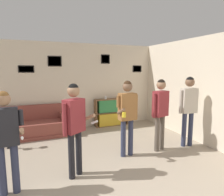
{
  "coord_description": "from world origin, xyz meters",
  "views": [
    {
      "loc": [
        -1.07,
        -1.96,
        1.9
      ],
      "look_at": [
        0.61,
        2.17,
        1.25
      ],
      "focal_mm": 32.0,
      "sensor_mm": 36.0,
      "label": 1
    }
  ],
  "objects_px": {
    "person_watcher_holding_cup": "(127,111)",
    "person_spectator_far_right": "(189,104)",
    "person_player_foreground_left": "(6,133)",
    "drinking_cup": "(106,98)",
    "person_player_foreground_center": "(74,121)",
    "bookshelf": "(111,112)",
    "person_spectator_near_bookshelf": "(160,107)",
    "couch": "(27,127)",
    "bottle_on_floor": "(8,144)"
  },
  "relations": [
    {
      "from": "bottle_on_floor",
      "to": "drinking_cup",
      "type": "xyz_separation_m",
      "value": [
        2.84,
        0.93,
        0.85
      ]
    },
    {
      "from": "person_watcher_holding_cup",
      "to": "bottle_on_floor",
      "type": "relative_size",
      "value": 5.85
    },
    {
      "from": "person_watcher_holding_cup",
      "to": "person_spectator_far_right",
      "type": "height_order",
      "value": "person_spectator_far_right"
    },
    {
      "from": "couch",
      "to": "bottle_on_floor",
      "type": "xyz_separation_m",
      "value": [
        -0.41,
        -0.73,
        -0.17
      ]
    },
    {
      "from": "person_watcher_holding_cup",
      "to": "bookshelf",
      "type": "bearing_deg",
      "value": 76.36
    },
    {
      "from": "bookshelf",
      "to": "person_watcher_holding_cup",
      "type": "height_order",
      "value": "person_watcher_holding_cup"
    },
    {
      "from": "bottle_on_floor",
      "to": "person_watcher_holding_cup",
      "type": "bearing_deg",
      "value": -30.1
    },
    {
      "from": "person_spectator_near_bookshelf",
      "to": "drinking_cup",
      "type": "relative_size",
      "value": 16.69
    },
    {
      "from": "person_spectator_near_bookshelf",
      "to": "person_player_foreground_center",
      "type": "bearing_deg",
      "value": -168.66
    },
    {
      "from": "bookshelf",
      "to": "person_spectator_near_bookshelf",
      "type": "relative_size",
      "value": 0.67
    },
    {
      "from": "person_spectator_far_right",
      "to": "drinking_cup",
      "type": "bearing_deg",
      "value": 117.65
    },
    {
      "from": "bookshelf",
      "to": "person_spectator_far_right",
      "type": "xyz_separation_m",
      "value": [
        1.06,
        -2.4,
        0.6
      ]
    },
    {
      "from": "drinking_cup",
      "to": "couch",
      "type": "bearing_deg",
      "value": -175.29
    },
    {
      "from": "person_player_foreground_center",
      "to": "person_spectator_near_bookshelf",
      "type": "relative_size",
      "value": 0.99
    },
    {
      "from": "person_spectator_near_bookshelf",
      "to": "bottle_on_floor",
      "type": "xyz_separation_m",
      "value": [
        -3.31,
        1.43,
        -0.91
      ]
    },
    {
      "from": "bookshelf",
      "to": "person_spectator_far_right",
      "type": "bearing_deg",
      "value": -66.17
    },
    {
      "from": "couch",
      "to": "person_spectator_far_right",
      "type": "relative_size",
      "value": 1.21
    },
    {
      "from": "person_player_foreground_center",
      "to": "person_spectator_near_bookshelf",
      "type": "height_order",
      "value": "person_spectator_near_bookshelf"
    },
    {
      "from": "couch",
      "to": "person_spectator_near_bookshelf",
      "type": "distance_m",
      "value": 3.69
    },
    {
      "from": "person_spectator_near_bookshelf",
      "to": "bottle_on_floor",
      "type": "bearing_deg",
      "value": 156.63
    },
    {
      "from": "person_player_foreground_left",
      "to": "couch",
      "type": "bearing_deg",
      "value": 85.52
    },
    {
      "from": "bookshelf",
      "to": "person_spectator_far_right",
      "type": "distance_m",
      "value": 2.69
    },
    {
      "from": "drinking_cup",
      "to": "bookshelf",
      "type": "bearing_deg",
      "value": -0.19
    },
    {
      "from": "couch",
      "to": "person_player_foreground_left",
      "type": "height_order",
      "value": "person_player_foreground_left"
    },
    {
      "from": "person_player_foreground_left",
      "to": "person_watcher_holding_cup",
      "type": "bearing_deg",
      "value": 13.57
    },
    {
      "from": "drinking_cup",
      "to": "bottle_on_floor",
      "type": "bearing_deg",
      "value": -161.91
    },
    {
      "from": "drinking_cup",
      "to": "person_player_foreground_center",
      "type": "bearing_deg",
      "value": -119.93
    },
    {
      "from": "bookshelf",
      "to": "person_player_foreground_left",
      "type": "distance_m",
      "value": 4.09
    },
    {
      "from": "bookshelf",
      "to": "person_player_foreground_left",
      "type": "relative_size",
      "value": 0.71
    },
    {
      "from": "person_spectator_near_bookshelf",
      "to": "person_spectator_far_right",
      "type": "height_order",
      "value": "person_spectator_far_right"
    },
    {
      "from": "person_watcher_holding_cup",
      "to": "person_spectator_far_right",
      "type": "bearing_deg",
      "value": -1.6
    },
    {
      "from": "person_spectator_near_bookshelf",
      "to": "person_player_foreground_left",
      "type": "bearing_deg",
      "value": -170.08
    },
    {
      "from": "bookshelf",
      "to": "person_player_foreground_center",
      "type": "xyz_separation_m",
      "value": [
        -1.79,
        -2.77,
        0.56
      ]
    },
    {
      "from": "person_watcher_holding_cup",
      "to": "drinking_cup",
      "type": "height_order",
      "value": "person_watcher_holding_cup"
    },
    {
      "from": "person_player_foreground_left",
      "to": "bookshelf",
      "type": "bearing_deg",
      "value": 45.66
    },
    {
      "from": "person_watcher_holding_cup",
      "to": "drinking_cup",
      "type": "relative_size",
      "value": 16.56
    },
    {
      "from": "bottle_on_floor",
      "to": "drinking_cup",
      "type": "height_order",
      "value": "drinking_cup"
    },
    {
      "from": "couch",
      "to": "person_spectator_near_bookshelf",
      "type": "xyz_separation_m",
      "value": [
        2.9,
        -2.16,
        0.74
      ]
    },
    {
      "from": "person_spectator_near_bookshelf",
      "to": "person_watcher_holding_cup",
      "type": "bearing_deg",
      "value": 179.84
    },
    {
      "from": "couch",
      "to": "person_spectator_near_bookshelf",
      "type": "bearing_deg",
      "value": -36.68
    },
    {
      "from": "person_player_foreground_left",
      "to": "person_player_foreground_center",
      "type": "distance_m",
      "value": 1.05
    },
    {
      "from": "person_player_foreground_left",
      "to": "person_watcher_holding_cup",
      "type": "relative_size",
      "value": 0.96
    },
    {
      "from": "bookshelf",
      "to": "person_watcher_holding_cup",
      "type": "xyz_separation_m",
      "value": [
        -0.57,
        -2.35,
        0.56
      ]
    },
    {
      "from": "bookshelf",
      "to": "person_spectator_near_bookshelf",
      "type": "height_order",
      "value": "person_spectator_near_bookshelf"
    },
    {
      "from": "bottle_on_floor",
      "to": "drinking_cup",
      "type": "bearing_deg",
      "value": 18.09
    },
    {
      "from": "person_player_foreground_left",
      "to": "person_player_foreground_center",
      "type": "xyz_separation_m",
      "value": [
        1.04,
        0.13,
        0.05
      ]
    },
    {
      "from": "person_player_foreground_left",
      "to": "person_spectator_near_bookshelf",
      "type": "height_order",
      "value": "person_spectator_near_bookshelf"
    },
    {
      "from": "person_player_foreground_center",
      "to": "person_spectator_near_bookshelf",
      "type": "xyz_separation_m",
      "value": [
        2.07,
        0.41,
        0.01
      ]
    },
    {
      "from": "person_spectator_near_bookshelf",
      "to": "bottle_on_floor",
      "type": "height_order",
      "value": "person_spectator_near_bookshelf"
    },
    {
      "from": "person_player_foreground_left",
      "to": "person_spectator_far_right",
      "type": "distance_m",
      "value": 3.93
    }
  ]
}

